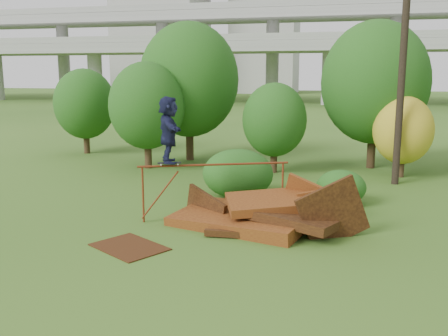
% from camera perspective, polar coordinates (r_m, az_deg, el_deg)
% --- Properties ---
extents(ground, '(240.00, 240.00, 0.00)m').
position_cam_1_polar(ground, '(13.19, 1.29, -8.60)').
color(ground, '#2D5116').
rests_on(ground, ground).
extents(scrap_pile, '(5.81, 3.35, 2.14)m').
position_cam_1_polar(scrap_pile, '(14.50, 4.20, -5.38)').
color(scrap_pile, '#4B1D0D').
rests_on(scrap_pile, ground).
extents(grind_rail, '(4.22, 1.85, 1.71)m').
position_cam_1_polar(grind_rail, '(14.99, -1.12, -0.86)').
color(grind_rail, maroon).
rests_on(grind_rail, ground).
extents(skateboard, '(0.71, 0.44, 0.07)m').
position_cam_1_polar(skateboard, '(14.78, -6.27, 0.58)').
color(skateboard, black).
rests_on(skateboard, grind_rail).
extents(skater, '(1.26, 1.88, 1.94)m').
position_cam_1_polar(skater, '(14.64, -6.35, 4.37)').
color(skater, '#171A3A').
rests_on(skater, skateboard).
extents(flat_plate, '(2.25, 2.07, 0.03)m').
position_cam_1_polar(flat_plate, '(13.10, -10.76, -8.85)').
color(flat_plate, '#391D0C').
rests_on(flat_plate, ground).
extents(tree_0, '(3.48, 3.48, 4.91)m').
position_cam_1_polar(tree_0, '(23.31, -8.82, 7.03)').
color(tree_0, black).
rests_on(tree_0, ground).
extents(tree_1, '(4.96, 4.96, 6.91)m').
position_cam_1_polar(tree_1, '(25.32, -4.03, 10.01)').
color(tree_1, black).
rests_on(tree_1, ground).
extents(tree_2, '(2.83, 2.83, 3.99)m').
position_cam_1_polar(tree_2, '(22.13, 5.79, 5.49)').
color(tree_2, black).
rests_on(tree_2, ground).
extents(tree_3, '(4.87, 4.87, 6.76)m').
position_cam_1_polar(tree_3, '(24.05, 16.88, 9.32)').
color(tree_3, black).
rests_on(tree_3, ground).
extents(tree_4, '(2.50, 2.50, 3.45)m').
position_cam_1_polar(tree_4, '(22.39, 19.79, 4.08)').
color(tree_4, black).
rests_on(tree_4, ground).
extents(tree_6, '(3.32, 3.32, 4.64)m').
position_cam_1_polar(tree_6, '(28.46, -15.63, 7.06)').
color(tree_6, black).
rests_on(tree_6, ground).
extents(shrub_left, '(2.52, 2.33, 1.75)m').
position_cam_1_polar(shrub_left, '(17.69, 1.59, -0.64)').
color(shrub_left, '#1B4813').
rests_on(shrub_left, ground).
extents(shrub_right, '(1.67, 1.53, 1.18)m').
position_cam_1_polar(shrub_right, '(17.28, 13.22, -2.16)').
color(shrub_right, '#1B4813').
rests_on(shrub_right, ground).
extents(utility_pole, '(1.40, 0.28, 9.73)m').
position_cam_1_polar(utility_pole, '(20.74, 19.77, 11.72)').
color(utility_pole, black).
rests_on(utility_pole, ground).
extents(freeway_overpass, '(160.00, 15.00, 13.70)m').
position_cam_1_polar(freeway_overpass, '(75.34, 12.27, 15.07)').
color(freeway_overpass, gray).
rests_on(freeway_overpass, ground).
extents(building_left, '(18.00, 16.00, 35.00)m').
position_cam_1_polar(building_left, '(115.36, -7.14, 17.23)').
color(building_left, '#9E9E99').
rests_on(building_left, ground).
extents(building_right, '(14.00, 14.00, 28.00)m').
position_cam_1_polar(building_right, '(116.06, 4.79, 15.50)').
color(building_right, '#9E9E99').
rests_on(building_right, ground).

